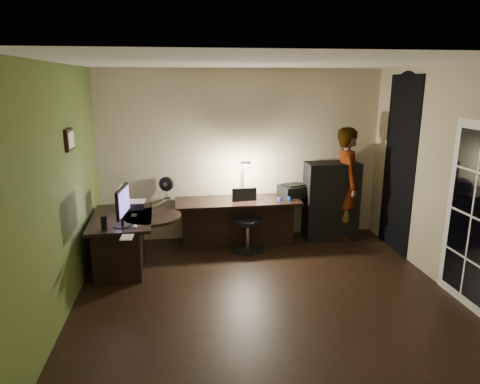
{
  "coord_description": "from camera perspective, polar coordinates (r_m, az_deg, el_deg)",
  "views": [
    {
      "loc": [
        -0.93,
        -4.69,
        2.51
      ],
      "look_at": [
        -0.15,
        1.05,
        1.0
      ],
      "focal_mm": 32.0,
      "sensor_mm": 36.0,
      "label": 1
    }
  ],
  "objects": [
    {
      "name": "arched_doorway",
      "position": [
        6.75,
        20.46,
        3.36
      ],
      "size": [
        0.01,
        0.9,
        2.6
      ],
      "primitive_type": "cube",
      "color": "black",
      "rests_on": "floor"
    },
    {
      "name": "desk_right",
      "position": [
        6.72,
        -0.31,
        -4.04
      ],
      "size": [
        1.92,
        0.69,
        0.72
      ],
      "primitive_type": "cube",
      "rotation": [
        0.0,
        0.0,
        0.01
      ],
      "color": "black",
      "rests_on": "floor"
    },
    {
      "name": "laptop",
      "position": [
        6.21,
        -14.05,
        -0.3
      ],
      "size": [
        0.34,
        0.32,
        0.23
      ],
      "primitive_type": "cube",
      "rotation": [
        0.0,
        0.0,
        -0.05
      ],
      "color": "silver",
      "rests_on": "laptop_stand"
    },
    {
      "name": "floor",
      "position": [
        5.4,
        3.16,
        -13.17
      ],
      "size": [
        4.5,
        4.0,
        0.01
      ],
      "primitive_type": "cube",
      "color": "black",
      "rests_on": "ground"
    },
    {
      "name": "wall_left",
      "position": [
        5.01,
        -22.86,
        0.06
      ],
      "size": [
        0.01,
        4.0,
        2.7
      ],
      "primitive_type": "cube",
      "color": "tan",
      "rests_on": "floor"
    },
    {
      "name": "desk_lamp",
      "position": [
        6.75,
        0.47,
        1.98
      ],
      "size": [
        0.24,
        0.33,
        0.66
      ],
      "primitive_type": "cube",
      "rotation": [
        0.0,
        0.0,
        -0.29
      ],
      "color": "black",
      "rests_on": "desk_right"
    },
    {
      "name": "cabinet",
      "position": [
        7.07,
        12.03,
        -1.16
      ],
      "size": [
        0.84,
        0.43,
        1.26
      ],
      "primitive_type": "cube",
      "rotation": [
        0.0,
        0.0,
        -0.01
      ],
      "color": "black",
      "rests_on": "floor"
    },
    {
      "name": "laptop_stand",
      "position": [
        6.26,
        -13.96,
        -1.77
      ],
      "size": [
        0.29,
        0.26,
        0.1
      ],
      "primitive_type": "cube",
      "rotation": [
        0.0,
        0.0,
        0.24
      ],
      "color": "silver",
      "rests_on": "desk_left"
    },
    {
      "name": "framed_picture",
      "position": [
        5.34,
        -21.81,
        6.48
      ],
      "size": [
        0.04,
        0.3,
        0.25
      ],
      "primitive_type": "cube",
      "color": "black",
      "rests_on": "wall_left"
    },
    {
      "name": "desk_fan",
      "position": [
        6.81,
        -9.77,
        0.57
      ],
      "size": [
        0.26,
        0.2,
        0.35
      ],
      "primitive_type": "cube",
      "rotation": [
        0.0,
        0.0,
        -0.39
      ],
      "color": "black",
      "rests_on": "desk_right"
    },
    {
      "name": "person",
      "position": [
        7.08,
        14.07,
        1.07
      ],
      "size": [
        0.54,
        0.71,
        1.81
      ],
      "primitive_type": "imported",
      "rotation": [
        0.0,
        0.0,
        1.39
      ],
      "color": "#D8A88C",
      "rests_on": "floor"
    },
    {
      "name": "office_chair",
      "position": [
        6.47,
        1.02,
        -3.86
      ],
      "size": [
        0.56,
        0.56,
        0.92
      ],
      "primitive_type": "cube",
      "rotation": [
        0.0,
        0.0,
        0.1
      ],
      "color": "black",
      "rests_on": "floor"
    },
    {
      "name": "french_door",
      "position": [
        5.41,
        28.52,
        -2.87
      ],
      "size": [
        0.02,
        0.92,
        2.1
      ],
      "primitive_type": "cube",
      "color": "white",
      "rests_on": "floor"
    },
    {
      "name": "pen",
      "position": [
        5.92,
        -11.56,
        -3.01
      ],
      "size": [
        0.05,
        0.15,
        0.01
      ],
      "primitive_type": "cube",
      "rotation": [
        0.0,
        0.0,
        0.28
      ],
      "color": "black",
      "rests_on": "desk_left"
    },
    {
      "name": "monitor",
      "position": [
        5.51,
        -15.48,
        -2.66
      ],
      "size": [
        0.17,
        0.56,
        0.37
      ],
      "primitive_type": "cube",
      "rotation": [
        0.0,
        0.0,
        -0.11
      ],
      "color": "black",
      "rests_on": "desk_left"
    },
    {
      "name": "green_wall_overlay",
      "position": [
        5.0,
        -22.69,
        0.07
      ],
      "size": [
        0.0,
        4.0,
        2.7
      ],
      "primitive_type": "cube",
      "color": "#475B26",
      "rests_on": "floor"
    },
    {
      "name": "headphones",
      "position": [
        6.62,
        5.91,
        -0.89
      ],
      "size": [
        0.21,
        0.15,
        0.09
      ],
      "primitive_type": "cube",
      "rotation": [
        0.0,
        0.0,
        0.43
      ],
      "color": "navy",
      "rests_on": "desk_right"
    },
    {
      "name": "desk_left",
      "position": [
        6.07,
        -15.29,
        -6.53
      ],
      "size": [
        0.85,
        1.33,
        0.74
      ],
      "primitive_type": "cube",
      "rotation": [
        0.0,
        0.0,
        0.05
      ],
      "color": "black",
      "rests_on": "floor"
    },
    {
      "name": "mouse",
      "position": [
        5.49,
        -13.8,
        -4.46
      ],
      "size": [
        0.07,
        0.09,
        0.03
      ],
      "primitive_type": "ellipsoid",
      "rotation": [
        0.0,
        0.0,
        0.15
      ],
      "color": "silver",
      "rests_on": "desk_left"
    },
    {
      "name": "ceiling",
      "position": [
        4.78,
        3.63,
        16.94
      ],
      "size": [
        4.5,
        4.0,
        0.01
      ],
      "primitive_type": "cube",
      "color": "silver",
      "rests_on": "floor"
    },
    {
      "name": "wall_front",
      "position": [
        3.06,
        10.59,
        -7.86
      ],
      "size": [
        4.5,
        0.01,
        2.7
      ],
      "primitive_type": "cube",
      "color": "tan",
      "rests_on": "floor"
    },
    {
      "name": "notepad",
      "position": [
        5.17,
        -14.85,
        -5.85
      ],
      "size": [
        0.15,
        0.2,
        0.01
      ],
      "primitive_type": "cube",
      "rotation": [
        0.0,
        0.0,
        -0.05
      ],
      "color": "silver",
      "rests_on": "desk_left"
    },
    {
      "name": "wall_back",
      "position": [
        6.85,
        0.17,
        4.87
      ],
      "size": [
        4.5,
        0.01,
        2.7
      ],
      "primitive_type": "cube",
      "color": "tan",
      "rests_on": "floor"
    },
    {
      "name": "printer",
      "position": [
        6.94,
        7.18,
        0.25
      ],
      "size": [
        0.53,
        0.46,
        0.2
      ],
      "primitive_type": "cube",
      "rotation": [
        0.0,
        0.0,
        0.32
      ],
      "color": "black",
      "rests_on": "desk_right"
    },
    {
      "name": "phone",
      "position": [
        5.98,
        -13.94,
        -3.01
      ],
      "size": [
        0.08,
        0.15,
        0.01
      ],
      "primitive_type": "cube",
      "rotation": [
        0.0,
        0.0,
        0.04
      ],
      "color": "black",
      "rests_on": "desk_left"
    },
    {
      "name": "wall_right",
      "position": [
        5.78,
        25.89,
        1.56
      ],
      "size": [
        0.01,
        4.0,
        2.7
      ],
      "primitive_type": "cube",
      "color": "tan",
      "rests_on": "floor"
    },
    {
      "name": "speaker",
      "position": [
        5.46,
        -17.68,
        -3.99
      ],
      "size": [
        0.07,
        0.07,
        0.19
      ],
      "primitive_type": "cylinder",
      "rotation": [
        0.0,
        0.0,
        0.01
      ],
      "color": "black",
      "rests_on": "desk_left"
    }
  ]
}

